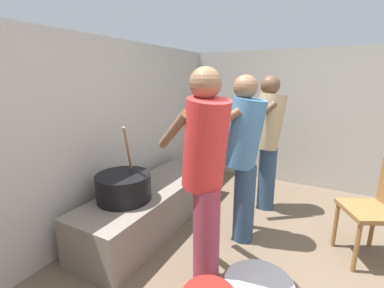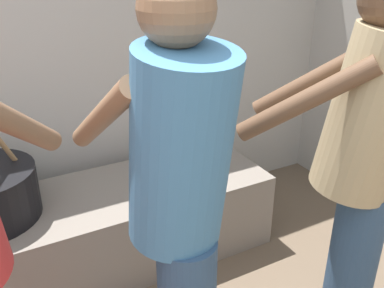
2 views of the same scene
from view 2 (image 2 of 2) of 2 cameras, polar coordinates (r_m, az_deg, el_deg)
name	(u,v)px [view 2 (image 2 of 2)]	position (r m, az deg, el deg)	size (l,w,h in m)	color
hearth_ledge	(89,233)	(2.40, -13.67, -11.50)	(2.01, 0.60, 0.44)	slate
cook_in_blue_shirt	(180,200)	(1.33, -1.57, -7.47)	(0.39, 0.69, 1.58)	navy
cook_in_tan_shirt	(363,157)	(1.72, 21.95, -1.57)	(0.67, 0.70, 1.58)	navy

